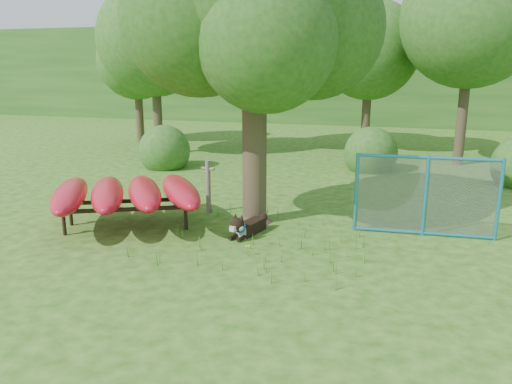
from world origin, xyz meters
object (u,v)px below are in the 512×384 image
(husky_dog, at_px, (247,227))
(kayak_rack, at_px, (126,193))
(oak_tree, at_px, (253,13))
(fence_section, at_px, (426,196))

(husky_dog, bearing_deg, kayak_rack, -160.21)
(oak_tree, distance_m, kayak_rack, 4.73)
(husky_dog, height_order, fence_section, fence_section)
(kayak_rack, xyz_separation_m, fence_section, (6.29, 1.29, 0.07))
(kayak_rack, bearing_deg, husky_dog, -20.35)
(kayak_rack, distance_m, husky_dog, 2.77)
(kayak_rack, distance_m, fence_section, 6.42)
(husky_dog, xyz_separation_m, fence_section, (3.58, 1.08, 0.66))
(oak_tree, height_order, fence_section, oak_tree)
(fence_section, bearing_deg, husky_dog, -166.18)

